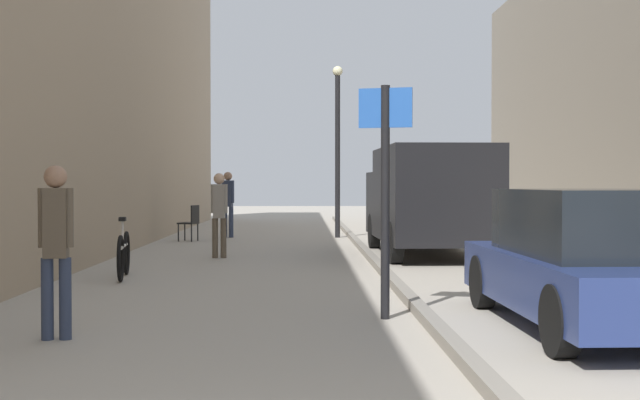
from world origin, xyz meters
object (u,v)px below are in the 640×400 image
Objects in this scene: pedestrian_far_crossing at (219,209)px; parked_car at (593,260)px; pedestrian_main_foreground at (56,239)px; delivery_van at (428,197)px; pedestrian_mid_block at (228,200)px; cafe_chair_near_window at (191,220)px; lamp_post at (338,140)px; bicycle_leaning at (124,254)px; street_sign_post at (385,180)px.

parked_car is (4.71, -8.24, -0.28)m from pedestrian_far_crossing.
delivery_van reaches higher than pedestrian_main_foreground.
pedestrian_mid_block is 1.79m from cafe_chair_near_window.
lamp_post is (3.05, -0.11, 1.67)m from pedestrian_mid_block.
street_sign_post is at bearing -54.14° from bicycle_leaning.
parked_car is at bearing -137.56° from cafe_chair_near_window.
bicycle_leaning is 1.88× the size of cafe_chair_near_window.
bicycle_leaning reaches higher than cafe_chair_near_window.
pedestrian_mid_block reaches higher than parked_car.
pedestrian_far_crossing is at bearing -113.05° from lamp_post.
pedestrian_far_crossing is at bearing -147.87° from cafe_chair_near_window.
bicycle_leaning is (-0.47, 5.21, -0.59)m from pedestrian_main_foreground.
parked_car is 14.77m from lamp_post.
pedestrian_mid_block is at bearing 108.17° from parked_car.
delivery_van is at bearing 29.75° from bicycle_leaning.
pedestrian_main_foreground reaches higher than bicycle_leaning.
pedestrian_mid_block is 1.94× the size of cafe_chair_near_window.
delivery_van reaches higher than pedestrian_mid_block.
bicycle_leaning is at bearing -111.35° from lamp_post.
cafe_chair_near_window is (-0.52, 13.62, -0.43)m from pedestrian_main_foreground.
pedestrian_mid_block reaches higher than bicycle_leaning.
pedestrian_main_foreground is 0.65× the size of street_sign_post.
pedestrian_far_crossing reaches higher than pedestrian_main_foreground.
delivery_van is at bearing 91.46° from parked_car.
pedestrian_mid_block is 6.38m from pedestrian_far_crossing.
pedestrian_main_foreground is 13.63m from cafe_chair_near_window.
pedestrian_mid_block is 3.48m from lamp_post.
lamp_post is 4.66m from cafe_chair_near_window.
cafe_chair_near_window is (-5.53, 4.30, -0.67)m from delivery_van.
pedestrian_far_crossing is 0.32× the size of delivery_van.
parked_car is 14.38m from cafe_chair_near_window.
pedestrian_far_crossing is at bearing -72.18° from pedestrian_mid_block.
cafe_chair_near_window is at bearing 83.25° from bicycle_leaning.
delivery_van is 8.34m from street_sign_post.
bicycle_leaning is at bearing -161.57° from cafe_chair_near_window.
parked_car is 4.50× the size of cafe_chair_near_window.
bicycle_leaning is (-5.88, 4.70, -0.33)m from parked_car.
parked_car is 0.89× the size of lamp_post.
pedestrian_main_foreground is 15.48m from lamp_post.
parked_car is at bearing -0.15° from pedestrian_main_foreground.
bicycle_leaning is at bearing 140.29° from parked_car.
delivery_van is 2.09× the size of street_sign_post.
lamp_post is at bearing -52.15° from cafe_chair_near_window.
delivery_van is 6.11m from lamp_post.
lamp_post is (0.06, 13.85, 1.18)m from street_sign_post.
pedestrian_main_foreground reaches higher than cafe_chair_near_window.
street_sign_post reaches higher than pedestrian_main_foreground.
pedestrian_far_crossing is 0.66× the size of street_sign_post.
pedestrian_mid_block is 9.96m from bicycle_leaning.
street_sign_post is (2.60, -7.59, 0.55)m from pedestrian_far_crossing.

